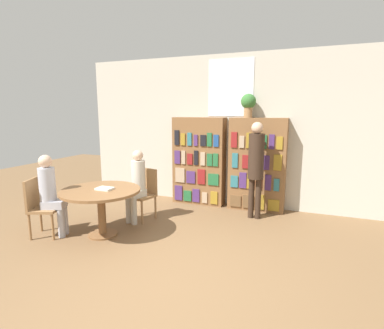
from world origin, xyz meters
name	(u,v)px	position (x,y,z in m)	size (l,w,h in m)	color
ground_plane	(154,286)	(0.00, 0.00, 0.00)	(16.00, 16.00, 0.00)	brown
wall_back	(230,131)	(0.00, 3.26, 1.51)	(6.40, 0.07, 3.00)	beige
bookshelf_left	(199,161)	(-0.59, 3.06, 0.88)	(1.07, 0.34, 1.78)	brown
bookshelf_right	(257,165)	(0.59, 3.06, 0.89)	(1.07, 0.34, 1.78)	brown
flower_vase	(248,103)	(0.39, 3.07, 2.04)	(0.28, 0.28, 0.44)	#997047
reading_table	(101,197)	(-1.40, 0.93, 0.61)	(1.19, 1.19, 0.73)	brown
chair_near_camera	(40,204)	(-2.26, 0.58, 0.50)	(0.52, 0.52, 0.90)	olive
chair_left_side	(145,191)	(-1.17, 1.84, 0.50)	(0.48, 0.48, 0.90)	olive
seated_reader_left	(137,182)	(-1.22, 1.66, 0.70)	(0.31, 0.38, 1.25)	beige
seated_reader_right	(51,191)	(-2.09, 0.65, 0.71)	(0.39, 0.34, 1.26)	#B2B7C6
librarian_standing	(256,161)	(0.66, 2.56, 1.04)	(0.27, 0.54, 1.72)	#332319
open_book_on_table	(105,189)	(-1.34, 0.95, 0.74)	(0.24, 0.18, 0.03)	silver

